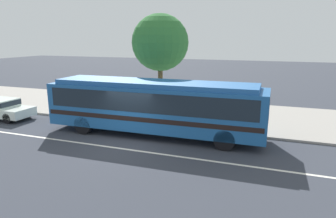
# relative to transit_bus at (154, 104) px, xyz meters

# --- Properties ---
(ground_plane) EXTENTS (120.00, 120.00, 0.00)m
(ground_plane) POSITION_rel_transit_bus_xyz_m (-0.83, -1.72, -1.70)
(ground_plane) COLOR #343741
(sidewalk_slab) EXTENTS (60.00, 8.00, 0.12)m
(sidewalk_slab) POSITION_rel_transit_bus_xyz_m (-0.83, 5.35, -1.64)
(sidewalk_slab) COLOR #9A948C
(sidewalk_slab) RESTS_ON ground_plane
(lane_stripe_center) EXTENTS (56.00, 0.16, 0.01)m
(lane_stripe_center) POSITION_rel_transit_bus_xyz_m (-0.83, -2.52, -1.70)
(lane_stripe_center) COLOR silver
(lane_stripe_center) RESTS_ON ground_plane
(transit_bus) EXTENTS (11.68, 2.78, 2.93)m
(transit_bus) POSITION_rel_transit_bus_xyz_m (0.00, 0.00, 0.00)
(transit_bus) COLOR #1F5899
(transit_bus) RESTS_ON ground_plane
(pedestrian_waiting_near_sign) EXTENTS (0.35, 0.35, 1.61)m
(pedestrian_waiting_near_sign) POSITION_rel_transit_bus_xyz_m (-1.22, 3.23, -0.65)
(pedestrian_waiting_near_sign) COLOR #2A2A42
(pedestrian_waiting_near_sign) RESTS_ON sidewalk_slab
(pedestrian_walking_along_curb) EXTENTS (0.48, 0.48, 1.62)m
(pedestrian_walking_along_curb) POSITION_rel_transit_bus_xyz_m (-2.45, 2.18, -0.64)
(pedestrian_walking_along_curb) COLOR #735D59
(pedestrian_walking_along_curb) RESTS_ON sidewalk_slab
(pedestrian_standing_by_tree) EXTENTS (0.45, 0.45, 1.67)m
(pedestrian_standing_by_tree) POSITION_rel_transit_bus_xyz_m (-4.53, 3.50, -0.60)
(pedestrian_standing_by_tree) COLOR #2C2E39
(pedestrian_standing_by_tree) RESTS_ON sidewalk_slab
(bus_stop_sign) EXTENTS (0.16, 0.43, 2.60)m
(bus_stop_sign) POSITION_rel_transit_bus_xyz_m (4.74, 1.80, 0.08)
(bus_stop_sign) COLOR gray
(bus_stop_sign) RESTS_ON sidewalk_slab
(street_tree_near_stop) EXTENTS (3.74, 3.74, 6.58)m
(street_tree_near_stop) POSITION_rel_transit_bus_xyz_m (-1.42, 4.47, 3.11)
(street_tree_near_stop) COLOR brown
(street_tree_near_stop) RESTS_ON sidewalk_slab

